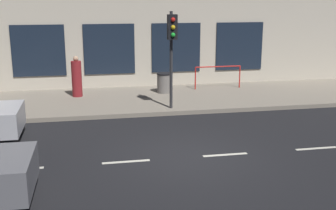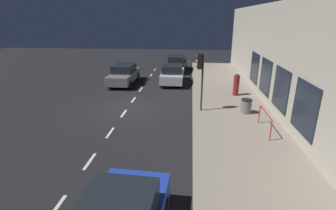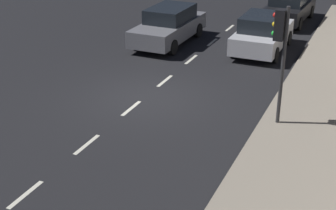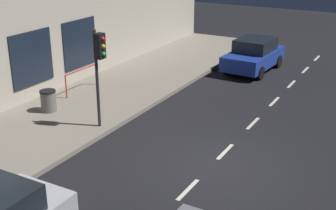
{
  "view_description": "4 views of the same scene",
  "coord_description": "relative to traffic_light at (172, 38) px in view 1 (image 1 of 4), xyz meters",
  "views": [
    {
      "loc": [
        -10.2,
        2.48,
        4.06
      ],
      "look_at": [
        1.95,
        0.15,
        0.92
      ],
      "focal_mm": 46.36,
      "sensor_mm": 36.0,
      "label": 1
    },
    {
      "loc": [
        3.82,
        -14.48,
        5.32
      ],
      "look_at": [
        2.75,
        -2.71,
        1.21
      ],
      "focal_mm": 27.05,
      "sensor_mm": 36.0,
      "label": 2
    },
    {
      "loc": [
        6.83,
        -13.65,
        6.5
      ],
      "look_at": [
        1.72,
        -2.03,
        0.84
      ],
      "focal_mm": 53.47,
      "sensor_mm": 36.0,
      "label": 3
    },
    {
      "loc": [
        -4.76,
        11.2,
        6.51
      ],
      "look_at": [
        2.42,
        -1.64,
        0.91
      ],
      "focal_mm": 48.98,
      "sensor_mm": 36.0,
      "label": 4
    }
  ],
  "objects": [
    {
      "name": "red_railing",
      "position": [
        3.04,
        -2.62,
        -1.77
      ],
      "size": [
        0.05,
        2.03,
        0.97
      ],
      "color": "red",
      "rests_on": "sidewalk"
    },
    {
      "name": "traffic_light",
      "position": [
        0.0,
        0.0,
        0.0
      ],
      "size": [
        0.45,
        0.32,
        3.39
      ],
      "color": "#2D2D30",
      "rests_on": "sidewalk"
    },
    {
      "name": "ground_plane",
      "position": [
        -4.35,
        0.44,
        -2.64
      ],
      "size": [
        60.0,
        60.0,
        0.0
      ],
      "primitive_type": "plane",
      "color": "black"
    },
    {
      "name": "pedestrian_0",
      "position": [
        2.64,
        3.3,
        -1.76
      ],
      "size": [
        0.56,
        0.56,
        1.61
      ],
      "rotation": [
        0.0,
        0.0,
        2.33
      ],
      "color": "maroon",
      "rests_on": "sidewalk"
    },
    {
      "name": "trash_bin",
      "position": [
        2.66,
        -0.21,
        -2.08
      ],
      "size": [
        0.6,
        0.6,
        0.82
      ],
      "color": "slate",
      "rests_on": "sidewalk"
    },
    {
      "name": "building_facade",
      "position": [
        4.45,
        0.44,
        0.43
      ],
      "size": [
        0.65,
        32.0,
        6.16
      ],
      "color": "beige",
      "rests_on": "ground"
    },
    {
      "name": "lane_centre_line",
      "position": [
        -4.35,
        -0.56,
        -2.64
      ],
      "size": [
        0.12,
        27.2,
        0.01
      ],
      "color": "beige",
      "rests_on": "ground"
    },
    {
      "name": "sidewalk",
      "position": [
        1.9,
        0.44,
        -2.57
      ],
      "size": [
        4.5,
        32.0,
        0.15
      ],
      "color": "gray",
      "rests_on": "ground"
    }
  ]
}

